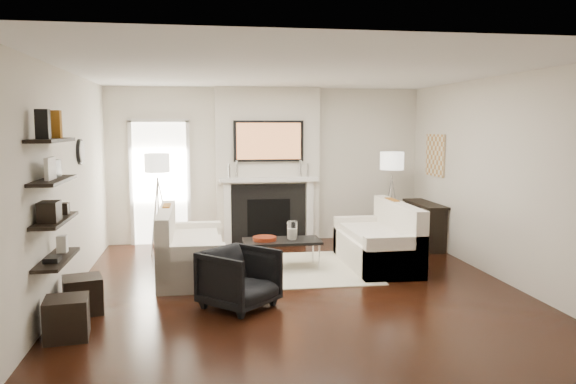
{
  "coord_description": "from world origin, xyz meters",
  "views": [
    {
      "loc": [
        -1.18,
        -6.84,
        2.04
      ],
      "look_at": [
        0.0,
        0.6,
        1.15
      ],
      "focal_mm": 35.0,
      "sensor_mm": 36.0,
      "label": 1
    }
  ],
  "objects": [
    {
      "name": "room_envelope",
      "position": [
        0.0,
        0.0,
        1.35
      ],
      "size": [
        6.0,
        6.0,
        6.0
      ],
      "color": "black",
      "rests_on": "ground"
    },
    {
      "name": "chimney_breast",
      "position": [
        0.0,
        2.88,
        1.35
      ],
      "size": [
        1.8,
        0.25,
        2.7
      ],
      "primitive_type": "cube",
      "color": "silver",
      "rests_on": "floor"
    },
    {
      "name": "fireplace_surround",
      "position": [
        0.0,
        2.74,
        0.52
      ],
      "size": [
        1.3,
        0.02,
        1.04
      ],
      "primitive_type": "cube",
      "color": "black",
      "rests_on": "floor"
    },
    {
      "name": "firebox",
      "position": [
        0.0,
        2.73,
        0.45
      ],
      "size": [
        0.75,
        0.02,
        0.65
      ],
      "primitive_type": "cube",
      "color": "black",
      "rests_on": "floor"
    },
    {
      "name": "mantel_pilaster_l",
      "position": [
        -0.72,
        2.71,
        0.55
      ],
      "size": [
        0.12,
        0.08,
        1.1
      ],
      "primitive_type": "cube",
      "color": "white",
      "rests_on": "floor"
    },
    {
      "name": "mantel_pilaster_r",
      "position": [
        0.72,
        2.71,
        0.55
      ],
      "size": [
        0.12,
        0.08,
        1.1
      ],
      "primitive_type": "cube",
      "color": "white",
      "rests_on": "floor"
    },
    {
      "name": "mantel_shelf",
      "position": [
        0.0,
        2.69,
        1.12
      ],
      "size": [
        1.7,
        0.18,
        0.07
      ],
      "primitive_type": "cube",
      "color": "white",
      "rests_on": "chimney_breast"
    },
    {
      "name": "tv_body",
      "position": [
        0.0,
        2.71,
        1.78
      ],
      "size": [
        1.2,
        0.06,
        0.7
      ],
      "primitive_type": "cube",
      "color": "black",
      "rests_on": "chimney_breast"
    },
    {
      "name": "tv_screen",
      "position": [
        0.0,
        2.68,
        1.78
      ],
      "size": [
        1.1,
        0.0,
        0.62
      ],
      "primitive_type": "cube",
      "color": "#BF723F",
      "rests_on": "tv_body"
    },
    {
      "name": "candlestick_l_tall",
      "position": [
        -0.55,
        2.7,
        1.3
      ],
      "size": [
        0.04,
        0.04,
        0.3
      ],
      "primitive_type": "cylinder",
      "color": "silver",
      "rests_on": "mantel_shelf"
    },
    {
      "name": "candlestick_l_short",
      "position": [
        -0.68,
        2.7,
        1.27
      ],
      "size": [
        0.04,
        0.04,
        0.24
      ],
      "primitive_type": "cylinder",
      "color": "silver",
      "rests_on": "mantel_shelf"
    },
    {
      "name": "candlestick_r_tall",
      "position": [
        0.55,
        2.7,
        1.3
      ],
      "size": [
        0.04,
        0.04,
        0.3
      ],
      "primitive_type": "cylinder",
      "color": "silver",
      "rests_on": "mantel_shelf"
    },
    {
      "name": "candlestick_r_short",
      "position": [
        0.68,
        2.7,
        1.27
      ],
      "size": [
        0.04,
        0.04,
        0.24
      ],
      "primitive_type": "cylinder",
      "color": "silver",
      "rests_on": "mantel_shelf"
    },
    {
      "name": "hallway_panel",
      "position": [
        -1.85,
        2.98,
        1.05
      ],
      "size": [
        0.9,
        0.02,
        2.1
      ],
      "primitive_type": "cube",
      "color": "white",
      "rests_on": "floor"
    },
    {
      "name": "door_trim_l",
      "position": [
        -2.33,
        2.96,
        1.05
      ],
      "size": [
        0.06,
        0.06,
        2.16
      ],
      "primitive_type": "cube",
      "color": "white",
      "rests_on": "floor"
    },
    {
      "name": "door_trim_r",
      "position": [
        -1.37,
        2.96,
        1.05
      ],
      "size": [
        0.06,
        0.06,
        2.16
      ],
      "primitive_type": "cube",
      "color": "white",
      "rests_on": "floor"
    },
    {
      "name": "door_trim_top",
      "position": [
        -1.85,
        2.96,
        2.13
      ],
      "size": [
        1.02,
        0.06,
        0.06
      ],
      "primitive_type": "cube",
      "color": "white",
      "rests_on": "wall_back"
    },
    {
      "name": "rug",
      "position": [
        -0.1,
        0.88,
        0.01
      ],
      "size": [
        2.6,
        2.0,
        0.01
      ],
      "primitive_type": "cube",
      "color": "beige",
      "rests_on": "floor"
    },
    {
      "name": "loveseat_left_base",
      "position": [
        -1.31,
        0.77,
        0.21
      ],
      "size": [
        0.85,
        1.8,
        0.42
      ],
      "primitive_type": "cube",
      "color": "white",
      "rests_on": "floor"
    },
    {
      "name": "loveseat_left_back",
      "position": [
        -1.64,
        0.77,
        0.53
      ],
      "size": [
        0.18,
        1.8,
        0.8
      ],
      "primitive_type": "cube",
      "color": "white",
      "rests_on": "floor"
    },
    {
      "name": "loveseat_left_arm_n",
      "position": [
        -1.31,
        -0.04,
        0.3
      ],
      "size": [
        0.85,
        0.18,
        0.6
      ],
      "primitive_type": "cube",
      "color": "white",
      "rests_on": "floor"
    },
    {
      "name": "loveseat_left_arm_s",
      "position": [
        -1.31,
        1.58,
        0.3
      ],
      "size": [
        0.85,
        0.18,
        0.6
      ],
      "primitive_type": "cube",
      "color": "white",
      "rests_on": "floor"
    },
    {
      "name": "loveseat_left_cushion",
      "position": [
        -1.26,
        0.77,
        0.47
      ],
      "size": [
        0.63,
        1.44,
        0.1
      ],
      "primitive_type": "cube",
      "color": "white",
      "rests_on": "loveseat_left_base"
    },
    {
      "name": "pillow_left_orange",
      "position": [
        -1.64,
        1.07,
        0.73
      ],
      "size": [
        0.1,
        0.42,
        0.42
      ],
      "primitive_type": "cube",
      "color": "#8F5211",
      "rests_on": "loveseat_left_cushion"
    },
    {
      "name": "pillow_left_charcoal",
      "position": [
        -1.64,
        0.47,
        0.72
      ],
      "size": [
        0.1,
        0.4,
        0.4
      ],
      "primitive_type": "cube",
      "color": "black",
      "rests_on": "loveseat_left_cushion"
    },
    {
      "name": "loveseat_right_base",
      "position": [
        1.36,
        0.91,
        0.21
      ],
      "size": [
        0.85,
        1.8,
        0.42
      ],
      "primitive_type": "cube",
      "color": "white",
      "rests_on": "floor"
    },
    {
      "name": "loveseat_right_back",
      "position": [
        1.69,
        0.91,
        0.53
      ],
      "size": [
        0.18,
        1.8,
        0.8
      ],
      "primitive_type": "cube",
      "color": "white",
      "rests_on": "floor"
    },
    {
      "name": "loveseat_right_arm_n",
      "position": [
        1.36,
        0.1,
        0.3
      ],
      "size": [
        0.85,
        0.18,
        0.6
      ],
      "primitive_type": "cube",
      "color": "white",
      "rests_on": "floor"
    },
    {
      "name": "loveseat_right_arm_s",
      "position": [
        1.36,
        1.72,
        0.3
      ],
      "size": [
        0.85,
        0.18,
        0.6
      ],
      "primitive_type": "cube",
      "color": "white",
      "rests_on": "floor"
    },
    {
      "name": "loveseat_right_cushion",
      "position": [
        1.31,
        0.91,
        0.47
      ],
      "size": [
        0.63,
        1.44,
        0.1
      ],
      "primitive_type": "cube",
      "color": "white",
      "rests_on": "loveseat_right_base"
    },
    {
      "name": "pillow_right_orange",
      "position": [
        1.69,
        1.21,
        0.73
      ],
      "size": [
        0.1,
        0.42,
        0.42
      ],
      "primitive_type": "cube",
      "color": "#8F5211",
      "rests_on": "loveseat_right_cushion"
    },
    {
      "name": "pillow_right_charcoal",
      "position": [
        1.69,
        0.61,
        0.72
      ],
      "size": [
        0.1,
        0.4,
        0.4
      ],
      "primitive_type": "cube",
      "color": "black",
      "rests_on": "loveseat_right_cushion"
    },
    {
      "name": "coffee_table",
      "position": [
        -0.03,
        0.96,
        0.4
      ],
      "size": [
        1.1,
        0.55,
        0.04
      ],
      "primitive_type": "cube",
      "color": "black",
      "rests_on": "floor"
    },
    {
      "name": "coffee_leg_nw",
      "position": [
        -0.53,
        0.74,
        0.19
      ],
      "size": [
        0.02,
        0.02,
        0.38
      ],
      "primitive_type": "cylinder",
      "color": "silver",
      "rests_on": "floor"
    },
    {
      "name": "coffee_leg_ne",
      "position": [
        0.47,
        0.74,
        0.19
      ],
      "size": [
        0.02,
        0.02,
        0.38
      ],
      "primitive_type": "cylinder",
      "color": "silver",
      "rests_on": "floor"
    },
    {
      "name": "coffee_leg_sw",
      "position": [
        -0.53,
        1.18,
        0.19
      ],
      "size": [
        0.02,
        0.02,
        0.38
      ],
      "primitive_type": "cylinder",
      "color": "silver",
      "rests_on": "floor"
    },
    {
      "name": "coffee_leg_se",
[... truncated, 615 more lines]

